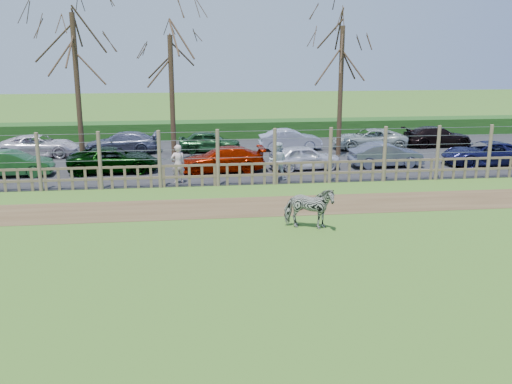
{
  "coord_description": "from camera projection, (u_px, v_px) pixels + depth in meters",
  "views": [
    {
      "loc": [
        -1.3,
        -16.33,
        5.99
      ],
      "look_at": [
        1.0,
        2.5,
        1.1
      ],
      "focal_mm": 40.0,
      "sensor_mm": 36.0,
      "label": 1
    }
  ],
  "objects": [
    {
      "name": "ground",
      "position": [
        233.0,
        248.0,
        17.34
      ],
      "size": [
        120.0,
        120.0,
        0.0
      ],
      "primitive_type": "plane",
      "color": "olive",
      "rests_on": "ground"
    },
    {
      "name": "car_4",
      "position": [
        305.0,
        157.0,
        28.09
      ],
      "size": [
        3.65,
        1.77,
        1.2
      ],
      "primitive_type": "imported",
      "rotation": [
        0.0,
        0.0,
        1.67
      ],
      "color": "silver",
      "rests_on": "asphalt"
    },
    {
      "name": "car_1",
      "position": [
        12.0,
        164.0,
        26.58
      ],
      "size": [
        3.68,
        1.37,
        1.2
      ],
      "primitive_type": "imported",
      "rotation": [
        0.0,
        0.0,
        1.6
      ],
      "color": "#1F5227",
      "rests_on": "asphalt"
    },
    {
      "name": "tree_left",
      "position": [
        75.0,
        53.0,
        27.19
      ],
      "size": [
        4.8,
        4.8,
        7.88
      ],
      "color": "#3D2B1E",
      "rests_on": "ground"
    },
    {
      "name": "car_8",
      "position": [
        39.0,
        146.0,
        31.29
      ],
      "size": [
        4.35,
        2.07,
        1.2
      ],
      "primitive_type": "imported",
      "rotation": [
        0.0,
        0.0,
        1.59
      ],
      "color": "silver",
      "rests_on": "asphalt"
    },
    {
      "name": "visitor_b",
      "position": [
        278.0,
        161.0,
        25.88
      ],
      "size": [
        1.0,
        0.88,
        1.72
      ],
      "primitive_type": "imported",
      "rotation": [
        0.0,
        0.0,
        2.83
      ],
      "color": "silver",
      "rests_on": "asphalt"
    },
    {
      "name": "zebra",
      "position": [
        309.0,
        208.0,
        19.04
      ],
      "size": [
        1.86,
        1.26,
        1.44
      ],
      "primitive_type": "imported",
      "rotation": [
        0.0,
        0.0,
        1.26
      ],
      "color": "gray",
      "rests_on": "ground"
    },
    {
      "name": "car_6",
      "position": [
        485.0,
        153.0,
        29.13
      ],
      "size": [
        4.35,
        2.06,
        1.2
      ],
      "primitive_type": "imported",
      "rotation": [
        0.0,
        0.0,
        4.7
      ],
      "color": "#141542",
      "rests_on": "asphalt"
    },
    {
      "name": "dirt_strip",
      "position": [
        224.0,
        208.0,
        21.66
      ],
      "size": [
        34.0,
        2.8,
        0.01
      ],
      "primitive_type": "cube",
      "color": "brown",
      "rests_on": "ground"
    },
    {
      "name": "car_13",
      "position": [
        437.0,
        136.0,
        34.49
      ],
      "size": [
        4.17,
        1.77,
        1.2
      ],
      "primitive_type": "imported",
      "rotation": [
        0.0,
        0.0,
        1.59
      ],
      "color": "black",
      "rests_on": "asphalt"
    },
    {
      "name": "crow",
      "position": [
        300.0,
        207.0,
        21.4
      ],
      "size": [
        0.29,
        0.21,
        0.23
      ],
      "color": "black",
      "rests_on": "ground"
    },
    {
      "name": "car_9",
      "position": [
        122.0,
        143.0,
        32.32
      ],
      "size": [
        4.2,
        1.85,
        1.2
      ],
      "primitive_type": "imported",
      "rotation": [
        0.0,
        0.0,
        4.67
      ],
      "color": "#4F536F",
      "rests_on": "asphalt"
    },
    {
      "name": "car_10",
      "position": [
        210.0,
        142.0,
        32.63
      ],
      "size": [
        3.65,
        1.78,
        1.2
      ],
      "primitive_type": "imported",
      "rotation": [
        0.0,
        0.0,
        1.46
      ],
      "color": "#1B4522",
      "rests_on": "asphalt"
    },
    {
      "name": "visitor_a",
      "position": [
        178.0,
        164.0,
        25.21
      ],
      "size": [
        0.72,
        0.58,
        1.72
      ],
      "primitive_type": "imported",
      "rotation": [
        0.0,
        0.0,
        3.45
      ],
      "color": "beige",
      "rests_on": "asphalt"
    },
    {
      "name": "car_2",
      "position": [
        114.0,
        160.0,
        27.46
      ],
      "size": [
        4.41,
        2.2,
        1.2
      ],
      "primitive_type": "imported",
      "rotation": [
        0.0,
        0.0,
        1.62
      ],
      "color": "black",
      "rests_on": "asphalt"
    },
    {
      "name": "car_5",
      "position": [
        386.0,
        155.0,
        28.68
      ],
      "size": [
        3.67,
        1.34,
        1.2
      ],
      "primitive_type": "imported",
      "rotation": [
        0.0,
        0.0,
        1.59
      ],
      "color": "#50566D",
      "rests_on": "asphalt"
    },
    {
      "name": "fence",
      "position": [
        218.0,
        168.0,
        24.83
      ],
      "size": [
        30.16,
        0.16,
        2.5
      ],
      "color": "brown",
      "rests_on": "ground"
    },
    {
      "name": "hedge",
      "position": [
        206.0,
        130.0,
        37.87
      ],
      "size": [
        46.0,
        2.0,
        1.1
      ],
      "primitive_type": "cube",
      "color": "#1E4716",
      "rests_on": "ground"
    },
    {
      "name": "tree_right",
      "position": [
        342.0,
        60.0,
        30.31
      ],
      "size": [
        4.8,
        4.8,
        7.35
      ],
      "color": "#3D2B1E",
      "rests_on": "ground"
    },
    {
      "name": "tree_mid",
      "position": [
        171.0,
        68.0,
        28.87
      ],
      "size": [
        4.8,
        4.8,
        6.83
      ],
      "color": "#3D2B1E",
      "rests_on": "ground"
    },
    {
      "name": "car_12",
      "position": [
        369.0,
        139.0,
        33.5
      ],
      "size": [
        4.45,
        2.3,
        1.2
      ],
      "primitive_type": "imported",
      "rotation": [
        0.0,
        0.0,
        4.64
      ],
      "color": "#AFBAB4",
      "rests_on": "asphalt"
    },
    {
      "name": "car_11",
      "position": [
        290.0,
        140.0,
        33.35
      ],
      "size": [
        3.64,
        1.28,
        1.2
      ],
      "primitive_type": "imported",
      "rotation": [
        0.0,
        0.0,
        1.57
      ],
      "color": "#ABAECA",
      "rests_on": "asphalt"
    },
    {
      "name": "car_3",
      "position": [
        222.0,
        159.0,
        27.6
      ],
      "size": [
        4.16,
        1.75,
        1.2
      ],
      "primitive_type": "imported",
      "rotation": [
        0.0,
        0.0,
        4.73
      ],
      "color": "#8B1300",
      "rests_on": "asphalt"
    },
    {
      "name": "asphalt",
      "position": [
        211.0,
        158.0,
        31.27
      ],
      "size": [
        44.0,
        13.0,
        0.04
      ],
      "primitive_type": "cube",
      "color": "#232326",
      "rests_on": "ground"
    }
  ]
}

